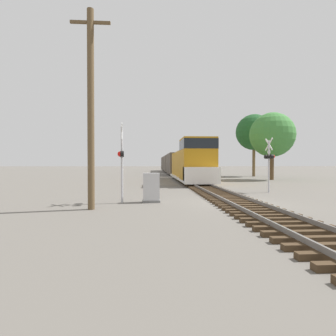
{
  "coord_description": "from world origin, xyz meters",
  "views": [
    {
      "loc": [
        -4.43,
        -13.56,
        2.09
      ],
      "look_at": [
        -3.3,
        4.39,
        1.79
      ],
      "focal_mm": 28.0,
      "sensor_mm": 36.0,
      "label": 1
    }
  ],
  "objects_px": {
    "crossing_signal_near": "(121,157)",
    "utility_pole": "(91,107)",
    "tree_mid_background": "(254,132)",
    "tree_far_right": "(272,135)",
    "crossing_signal_far": "(269,159)",
    "freight_train": "(174,164)",
    "relay_cabinet": "(151,188)"
  },
  "relations": [
    {
      "from": "crossing_signal_far",
      "to": "tree_mid_background",
      "type": "bearing_deg",
      "value": -27.28
    },
    {
      "from": "crossing_signal_near",
      "to": "tree_far_right",
      "type": "xyz_separation_m",
      "value": [
        17.15,
        18.97,
        3.34
      ]
    },
    {
      "from": "utility_pole",
      "to": "tree_mid_background",
      "type": "height_order",
      "value": "tree_mid_background"
    },
    {
      "from": "freight_train",
      "to": "tree_mid_background",
      "type": "height_order",
      "value": "tree_mid_background"
    },
    {
      "from": "crossing_signal_far",
      "to": "utility_pole",
      "type": "relative_size",
      "value": 0.44
    },
    {
      "from": "freight_train",
      "to": "crossing_signal_far",
      "type": "xyz_separation_m",
      "value": [
        4.09,
        -32.68,
        0.4
      ]
    },
    {
      "from": "crossing_signal_near",
      "to": "tree_mid_background",
      "type": "height_order",
      "value": "tree_mid_background"
    },
    {
      "from": "utility_pole",
      "to": "tree_far_right",
      "type": "xyz_separation_m",
      "value": [
        18.31,
        20.83,
        1.15
      ]
    },
    {
      "from": "freight_train",
      "to": "crossing_signal_far",
      "type": "bearing_deg",
      "value": -82.87
    },
    {
      "from": "freight_train",
      "to": "crossing_signal_near",
      "type": "relative_size",
      "value": 13.99
    },
    {
      "from": "crossing_signal_far",
      "to": "tree_mid_background",
      "type": "height_order",
      "value": "tree_mid_background"
    },
    {
      "from": "tree_far_right",
      "to": "tree_mid_background",
      "type": "height_order",
      "value": "tree_mid_background"
    },
    {
      "from": "relay_cabinet",
      "to": "tree_far_right",
      "type": "xyz_separation_m",
      "value": [
        15.57,
        18.77,
        5.03
      ]
    },
    {
      "from": "utility_pole",
      "to": "freight_train",
      "type": "bearing_deg",
      "value": 79.56
    },
    {
      "from": "relay_cabinet",
      "to": "tree_mid_background",
      "type": "xyz_separation_m",
      "value": [
        16.75,
        27.72,
        6.44
      ]
    },
    {
      "from": "crossing_signal_near",
      "to": "tree_far_right",
      "type": "height_order",
      "value": "tree_far_right"
    },
    {
      "from": "crossing_signal_far",
      "to": "tree_far_right",
      "type": "xyz_separation_m",
      "value": [
        7.04,
        14.49,
        3.39
      ]
    },
    {
      "from": "freight_train",
      "to": "crossing_signal_far",
      "type": "distance_m",
      "value": 32.94
    },
    {
      "from": "freight_train",
      "to": "crossing_signal_near",
      "type": "height_order",
      "value": "freight_train"
    },
    {
      "from": "crossing_signal_near",
      "to": "tree_mid_background",
      "type": "xyz_separation_m",
      "value": [
        18.33,
        27.93,
        4.76
      ]
    },
    {
      "from": "crossing_signal_near",
      "to": "freight_train",
      "type": "bearing_deg",
      "value": 163.5
    },
    {
      "from": "utility_pole",
      "to": "tree_far_right",
      "type": "distance_m",
      "value": 27.76
    },
    {
      "from": "crossing_signal_far",
      "to": "crossing_signal_near",
      "type": "bearing_deg",
      "value": 105.94
    },
    {
      "from": "crossing_signal_far",
      "to": "relay_cabinet",
      "type": "xyz_separation_m",
      "value": [
        -8.53,
        -4.29,
        -1.64
      ]
    },
    {
      "from": "utility_pole",
      "to": "tree_mid_background",
      "type": "xyz_separation_m",
      "value": [
        19.49,
        29.78,
        2.56
      ]
    },
    {
      "from": "crossing_signal_far",
      "to": "utility_pole",
      "type": "height_order",
      "value": "utility_pole"
    },
    {
      "from": "crossing_signal_far",
      "to": "relay_cabinet",
      "type": "distance_m",
      "value": 9.69
    },
    {
      "from": "crossing_signal_far",
      "to": "freight_train",
      "type": "bearing_deg",
      "value": -0.84
    },
    {
      "from": "relay_cabinet",
      "to": "tree_far_right",
      "type": "height_order",
      "value": "tree_far_right"
    },
    {
      "from": "utility_pole",
      "to": "relay_cabinet",
      "type": "bearing_deg",
      "value": 36.81
    },
    {
      "from": "crossing_signal_near",
      "to": "utility_pole",
      "type": "xyz_separation_m",
      "value": [
        -1.16,
        -1.85,
        2.19
      ]
    },
    {
      "from": "crossing_signal_far",
      "to": "tree_far_right",
      "type": "relative_size",
      "value": 0.46
    }
  ]
}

